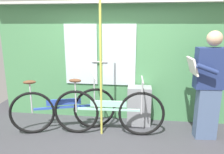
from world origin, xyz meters
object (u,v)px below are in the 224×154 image
trash_bin_by_wall (139,105)px  passenger_reading_newspaper (209,84)px  bicycle_leaning_behind (64,109)px  bicycle_near_door (108,112)px  handrail_pole (101,72)px

trash_bin_by_wall → passenger_reading_newspaper: bearing=-19.4°
trash_bin_by_wall → bicycle_leaning_behind: bearing=-160.8°
bicycle_near_door → passenger_reading_newspaper: (1.53, 0.10, 0.49)m
bicycle_leaning_behind → passenger_reading_newspaper: (2.28, 0.07, 0.50)m
bicycle_leaning_behind → trash_bin_by_wall: 1.32m
bicycle_near_door → passenger_reading_newspaper: size_ratio=1.07×
bicycle_near_door → handrail_pole: 0.67m
bicycle_near_door → passenger_reading_newspaper: passenger_reading_newspaper is taller
bicycle_near_door → bicycle_leaning_behind: (-0.75, 0.03, -0.01)m
trash_bin_by_wall → handrail_pole: bearing=-142.2°
passenger_reading_newspaper → handrail_pole: size_ratio=0.80×
trash_bin_by_wall → handrail_pole: 1.04m
handrail_pole → passenger_reading_newspaper: bearing=3.6°
bicycle_leaning_behind → trash_bin_by_wall: bearing=0.6°
bicycle_near_door → trash_bin_by_wall: bearing=40.0°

